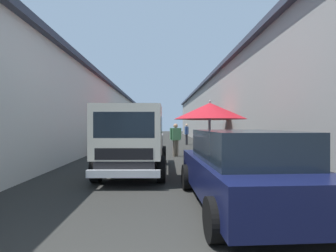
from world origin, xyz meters
name	(u,v)px	position (x,y,z in m)	size (l,w,h in m)	color
ground	(161,150)	(13.50, 0.00, 0.00)	(90.00, 90.00, 0.00)	#282826
building_left_whitewash	(58,114)	(15.75, 7.23, 2.32)	(49.80, 7.50, 4.63)	beige
building_right_concrete	(262,110)	(15.75, -7.23, 2.62)	(49.80, 7.50, 5.22)	gray
fruit_stall_mid_lane	(211,121)	(5.66, -1.52, 1.69)	(2.19, 2.19, 2.30)	#9E9EA3
fruit_stall_far_right	(125,122)	(14.78, 2.43, 1.74)	(2.42, 2.42, 2.30)	#9E9EA3
fruit_stall_near_left	(208,121)	(11.76, -2.62, 1.76)	(2.41, 2.41, 2.25)	#9E9EA3
fruit_stall_near_right	(131,124)	(12.60, 1.73, 1.60)	(2.15, 2.15, 2.13)	#9E9EA3
hatchback_car	(242,169)	(2.83, -1.52, 0.74)	(3.96, 2.02, 1.45)	#0F1438
delivery_truck	(132,142)	(5.61, 0.85, 1.04)	(4.96, 2.07, 2.08)	black
vendor_by_crates	(187,133)	(17.51, -2.01, 0.95)	(0.62, 0.36, 1.64)	#232328
vendor_in_shade	(176,137)	(10.36, -0.72, 0.93)	(0.39, 0.58, 1.62)	#665B4C
plastic_stool	(217,150)	(10.02, -2.69, 0.33)	(0.30, 0.30, 0.43)	#1E8C3F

